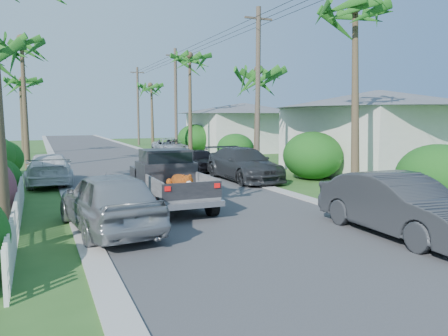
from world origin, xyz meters
name	(u,v)px	position (x,y,z in m)	size (l,w,h in m)	color
ground	(304,261)	(0.00, 0.00, 0.00)	(120.00, 120.00, 0.00)	#2F5921
road	(116,161)	(0.00, 25.00, 0.01)	(8.00, 100.00, 0.02)	#38383A
curb_left	(55,163)	(-4.30, 25.00, 0.03)	(0.60, 100.00, 0.06)	#A5A39E
curb_right	(172,158)	(4.30, 25.00, 0.03)	(0.60, 100.00, 0.06)	#A5A39E
pickup_truck	(168,178)	(-1.06, 7.26, 1.01)	(1.98, 5.12, 2.06)	black
parked_car_rn	(399,205)	(3.60, 0.84, 0.84)	(1.77, 5.08, 1.67)	#2F3034
parked_car_rm	(244,164)	(4.32, 12.06, 0.83)	(2.32, 5.70, 1.65)	#2B2D30
parked_car_rf	(200,160)	(3.60, 16.56, 0.67)	(1.58, 3.93, 1.34)	black
parked_car_rd	(170,147)	(5.00, 27.87, 0.72)	(2.38, 5.16, 1.43)	silver
parked_car_ln	(109,201)	(-3.60, 4.44, 0.86)	(2.04, 5.06, 1.72)	#9D9FA4
parked_car_lf	(49,169)	(-4.93, 14.44, 0.75)	(2.09, 5.14, 1.49)	silver
palm_l_c	(21,40)	(-6.00, 22.00, 7.91)	(4.40, 4.40, 9.20)	brown
palm_l_d	(20,80)	(-6.50, 34.00, 6.44)	(4.40, 4.40, 7.70)	brown
palm_r_a	(358,8)	(6.30, 6.00, 7.42)	(4.40, 4.40, 8.70)	brown
palm_r_b	(257,70)	(6.60, 15.00, 5.95)	(4.40, 4.40, 7.20)	brown
palm_r_c	(190,56)	(6.20, 26.00, 8.11)	(4.40, 4.40, 9.40)	brown
palm_r_d	(152,86)	(6.50, 40.00, 6.74)	(4.40, 4.40, 8.00)	brown
shrub_r_a	(439,176)	(7.60, 3.00, 1.15)	(2.80, 3.08, 2.30)	#144614
shrub_r_b	(312,155)	(7.80, 11.00, 1.25)	(3.00, 3.30, 2.50)	#144614
shrub_r_c	(235,148)	(7.50, 20.00, 1.05)	(2.60, 2.86, 2.10)	#144614
shrub_r_d	(195,139)	(8.00, 30.00, 1.30)	(3.20, 3.52, 2.60)	#144614
picket_fence	(17,213)	(-6.00, 5.50, 0.50)	(0.10, 11.00, 1.00)	white
house_right_near	(377,135)	(13.00, 12.00, 2.22)	(8.00, 9.00, 4.80)	silver
house_right_far	(244,129)	(13.00, 30.00, 2.12)	(9.00, 8.00, 4.60)	silver
utility_pole_b	(258,92)	(5.60, 13.00, 4.60)	(1.60, 0.26, 9.00)	brown
utility_pole_c	(176,101)	(5.60, 28.00, 4.60)	(1.60, 0.26, 9.00)	brown
utility_pole_d	(138,106)	(5.60, 43.00, 4.60)	(1.60, 0.26, 9.00)	brown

